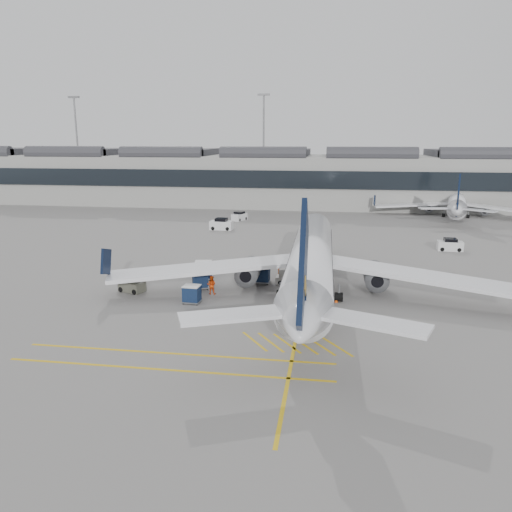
# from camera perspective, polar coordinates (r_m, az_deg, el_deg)

# --- Properties ---
(ground) EXTENTS (220.00, 220.00, 0.00)m
(ground) POSITION_cam_1_polar(r_m,az_deg,el_deg) (45.39, -7.62, -5.70)
(ground) COLOR gray
(ground) RESTS_ON ground
(terminal) EXTENTS (200.00, 20.45, 12.40)m
(terminal) POSITION_cam_1_polar(r_m,az_deg,el_deg) (114.07, 2.42, 8.97)
(terminal) COLOR #9E9E99
(terminal) RESTS_ON ground
(light_masts) EXTENTS (113.00, 0.60, 25.45)m
(light_masts) POSITION_cam_1_polar(r_m,az_deg,el_deg) (127.93, 2.40, 13.18)
(light_masts) COLOR slate
(light_masts) RESTS_ON ground
(apron_markings) EXTENTS (0.25, 60.00, 0.01)m
(apron_markings) POSITION_cam_1_polar(r_m,az_deg,el_deg) (53.27, 5.82, -2.77)
(apron_markings) COLOR gold
(apron_markings) RESTS_ON ground
(airliner_main) EXTENTS (39.00, 42.60, 11.33)m
(airliner_main) POSITION_cam_1_polar(r_m,az_deg,el_deg) (47.85, 6.30, -0.52)
(airliner_main) COLOR white
(airliner_main) RESTS_ON ground
(airliner_far) EXTENTS (30.43, 33.62, 9.07)m
(airliner_far) POSITION_cam_1_polar(r_m,az_deg,el_deg) (103.89, 21.98, 5.68)
(airliner_far) COLOR white
(airliner_far) RESTS_ON ground
(belt_loader) EXTENTS (4.80, 1.70, 1.97)m
(belt_loader) POSITION_cam_1_polar(r_m,az_deg,el_deg) (51.87, 4.36, -2.53)
(belt_loader) COLOR beige
(belt_loader) RESTS_ON ground
(baggage_cart_a) EXTENTS (1.80, 1.51, 1.82)m
(baggage_cart_a) POSITION_cam_1_polar(r_m,az_deg,el_deg) (51.80, 0.66, -2.06)
(baggage_cart_a) COLOR gray
(baggage_cart_a) RESTS_ON ground
(baggage_cart_b) EXTENTS (2.00, 1.83, 1.72)m
(baggage_cart_b) POSITION_cam_1_polar(r_m,az_deg,el_deg) (50.21, -6.40, -2.70)
(baggage_cart_b) COLOR gray
(baggage_cart_b) RESTS_ON ground
(baggage_cart_c) EXTENTS (2.11, 1.85, 1.97)m
(baggage_cart_c) POSITION_cam_1_polar(r_m,az_deg,el_deg) (53.38, -6.02, -1.58)
(baggage_cart_c) COLOR gray
(baggage_cart_c) RESTS_ON ground
(baggage_cart_d) EXTENTS (1.67, 1.41, 1.67)m
(baggage_cart_d) POSITION_cam_1_polar(r_m,az_deg,el_deg) (45.94, -7.35, -4.29)
(baggage_cart_d) COLOR gray
(baggage_cart_d) RESTS_ON ground
(ramp_agent_a) EXTENTS (0.87, 0.83, 2.00)m
(ramp_agent_a) POSITION_cam_1_polar(r_m,az_deg,el_deg) (53.08, 2.82, -1.67)
(ramp_agent_a) COLOR #ED580C
(ramp_agent_a) RESTS_ON ground
(ramp_agent_b) EXTENTS (0.91, 0.72, 1.82)m
(ramp_agent_b) POSITION_cam_1_polar(r_m,az_deg,el_deg) (48.34, -5.11, -3.31)
(ramp_agent_b) COLOR #EC450C
(ramp_agent_b) RESTS_ON ground
(pushback_tug) EXTENTS (2.74, 2.16, 1.34)m
(pushback_tug) POSITION_cam_1_polar(r_m,az_deg,el_deg) (50.46, -13.98, -3.32)
(pushback_tug) COLOR #58584B
(pushback_tug) RESTS_ON ground
(safety_cone_nose) EXTENTS (0.37, 0.37, 0.52)m
(safety_cone_nose) POSITION_cam_1_polar(r_m,az_deg,el_deg) (67.82, 6.86, 0.91)
(safety_cone_nose) COLOR #F24C0A
(safety_cone_nose) RESTS_ON ground
(safety_cone_engine) EXTENTS (0.34, 0.34, 0.47)m
(safety_cone_engine) POSITION_cam_1_polar(r_m,az_deg,el_deg) (46.54, 9.15, -4.97)
(safety_cone_engine) COLOR #F24C0A
(safety_cone_engine) RESTS_ON ground
(service_van_left) EXTENTS (3.78, 2.03, 1.90)m
(service_van_left) POSITION_cam_1_polar(r_m,az_deg,el_deg) (82.62, -3.97, 3.61)
(service_van_left) COLOR silver
(service_van_left) RESTS_ON ground
(service_van_mid) EXTENTS (2.69, 3.57, 1.64)m
(service_van_mid) POSITION_cam_1_polar(r_m,az_deg,el_deg) (91.96, -1.92, 4.55)
(service_van_mid) COLOR silver
(service_van_mid) RESTS_ON ground
(service_van_right) EXTENTS (3.28, 1.73, 1.66)m
(service_van_right) POSITION_cam_1_polar(r_m,az_deg,el_deg) (71.80, 21.29, 1.17)
(service_van_right) COLOR silver
(service_van_right) RESTS_ON ground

